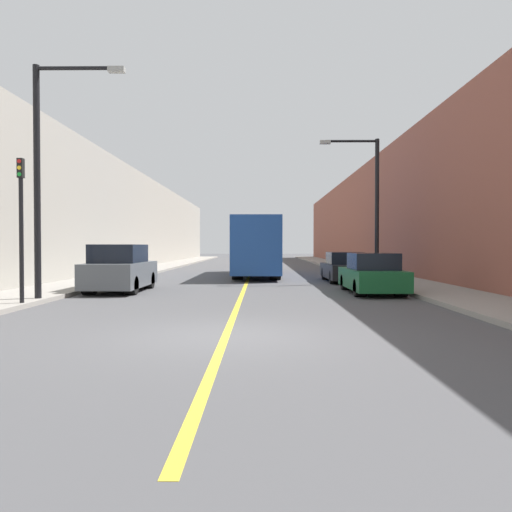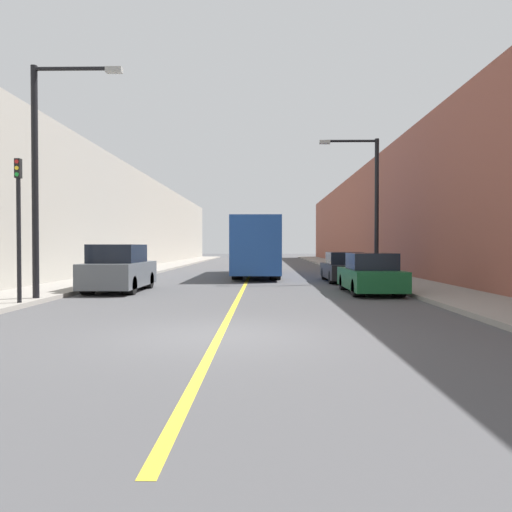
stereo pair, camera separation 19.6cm
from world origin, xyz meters
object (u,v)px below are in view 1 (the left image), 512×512
object	(u,v)px
parked_suv_left	(120,270)
car_right_mid	(344,268)
street_lamp_right	(371,198)
car_right_near	(372,275)
street_lamp_left	(46,164)
bus	(257,246)
traffic_light	(21,224)

from	to	relation	value
parked_suv_left	car_right_mid	bearing A→B (deg)	29.44
car_right_mid	street_lamp_right	distance (m)	3.63
parked_suv_left	car_right_near	xyz separation A→B (m)	(9.52, -0.60, -0.17)
parked_suv_left	car_right_near	bearing A→B (deg)	-3.61
car_right_near	car_right_mid	world-z (taller)	car_right_near
car_right_mid	street_lamp_left	world-z (taller)	street_lamp_left
car_right_near	street_lamp_left	distance (m)	11.75
bus	street_lamp_right	xyz separation A→B (m)	(5.46, -5.36, 2.28)
street_lamp_left	traffic_light	xyz separation A→B (m)	(-0.17, -1.25, -1.90)
street_lamp_left	traffic_light	distance (m)	2.28
car_right_mid	street_lamp_left	bearing A→B (deg)	-139.40
bus	traffic_light	world-z (taller)	traffic_light
parked_suv_left	street_lamp_right	distance (m)	12.06
street_lamp_left	traffic_light	world-z (taller)	street_lamp_left
bus	car_right_near	xyz separation A→B (m)	(4.35, -10.66, -1.07)
car_right_near	car_right_mid	bearing A→B (deg)	90.57
street_lamp_right	parked_suv_left	bearing A→B (deg)	-156.17
bus	car_right_near	world-z (taller)	bus
car_right_mid	traffic_light	world-z (taller)	traffic_light
car_right_near	street_lamp_right	size ratio (longest dim) A/B	0.66
street_lamp_right	car_right_mid	bearing A→B (deg)	151.36
street_lamp_right	car_right_near	bearing A→B (deg)	-101.91
parked_suv_left	bus	bearing A→B (deg)	62.78
car_right_near	street_lamp_right	world-z (taller)	street_lamp_right
car_right_near	street_lamp_left	bearing A→B (deg)	-163.40
street_lamp_right	traffic_light	bearing A→B (deg)	-140.95
street_lamp_left	street_lamp_right	xyz separation A→B (m)	(11.84, 8.49, -0.24)
car_right_mid	street_lamp_right	world-z (taller)	street_lamp_right
traffic_light	street_lamp_right	bearing A→B (deg)	39.05
parked_suv_left	car_right_mid	world-z (taller)	parked_suv_left
parked_suv_left	street_lamp_right	size ratio (longest dim) A/B	0.66
street_lamp_right	traffic_light	xyz separation A→B (m)	(-12.01, -9.74, -1.66)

